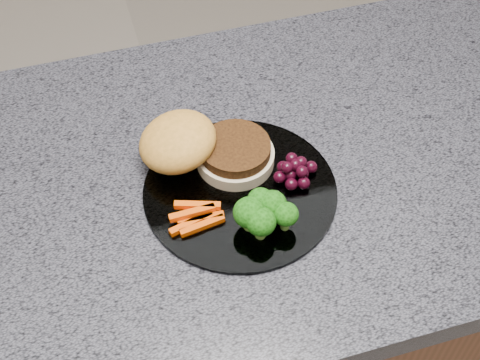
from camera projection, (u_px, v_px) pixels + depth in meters
name	position (u px, v px, depth m)	size (l,w,h in m)	color
island_cabinet	(254.00, 323.00, 1.29)	(1.20, 0.60, 0.86)	brown
countertop	(259.00, 173.00, 0.94)	(1.20, 0.60, 0.04)	#4D4D57
plate	(240.00, 191.00, 0.89)	(0.26, 0.26, 0.01)	white
burger	(198.00, 148.00, 0.91)	(0.21, 0.16, 0.06)	beige
carrot_sticks	(197.00, 216.00, 0.86)	(0.07, 0.05, 0.02)	#E34803
broccoli	(263.00, 212.00, 0.83)	(0.08, 0.07, 0.05)	olive
grape_bunch	(295.00, 171.00, 0.90)	(0.06, 0.05, 0.03)	black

